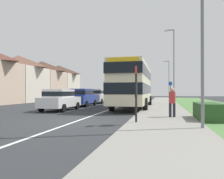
% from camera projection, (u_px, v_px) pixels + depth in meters
% --- Properties ---
extents(ground_plane, '(120.00, 120.00, 0.00)m').
position_uv_depth(ground_plane, '(78.00, 121.00, 11.05)').
color(ground_plane, '#2D3033').
extents(lane_marking_centre, '(0.14, 60.00, 0.01)m').
position_uv_depth(lane_marking_centre, '(113.00, 109.00, 18.85)').
color(lane_marking_centre, silver).
rests_on(lane_marking_centre, ground_plane).
extents(pavement_near_side, '(3.20, 68.00, 0.12)m').
position_uv_depth(pavement_near_side, '(163.00, 111.00, 15.97)').
color(pavement_near_side, gray).
rests_on(pavement_near_side, ground_plane).
extents(roadside_hedge, '(1.10, 2.42, 0.90)m').
position_uv_depth(roadside_hedge, '(208.00, 112.00, 10.78)').
color(roadside_hedge, '#2D5128').
rests_on(roadside_hedge, ground_plane).
extents(double_decker_bus, '(2.80, 10.60, 3.70)m').
position_uv_depth(double_decker_bus, '(133.00, 84.00, 19.17)').
color(double_decker_bus, beige).
rests_on(double_decker_bus, ground_plane).
extents(parked_car_white, '(1.91, 4.16, 1.62)m').
position_uv_depth(parked_car_white, '(60.00, 99.00, 16.79)').
color(parked_car_white, silver).
rests_on(parked_car_white, ground_plane).
extents(parked_car_blue, '(1.95, 4.33, 1.72)m').
position_uv_depth(parked_car_blue, '(82.00, 97.00, 21.80)').
color(parked_car_blue, navy).
rests_on(parked_car_blue, ground_plane).
extents(parked_car_silver, '(1.91, 4.43, 1.75)m').
position_uv_depth(parked_car_silver, '(98.00, 96.00, 27.25)').
color(parked_car_silver, '#B7B7BC').
rests_on(parked_car_silver, ground_plane).
extents(pedestrian_at_stop, '(0.34, 0.34, 1.67)m').
position_uv_depth(pedestrian_at_stop, '(172.00, 101.00, 11.66)').
color(pedestrian_at_stop, '#23232D').
rests_on(pedestrian_at_stop, ground_plane).
extents(bus_stop_sign, '(0.09, 0.52, 2.60)m').
position_uv_depth(bus_stop_sign, '(136.00, 90.00, 9.72)').
color(bus_stop_sign, black).
rests_on(bus_stop_sign, ground_plane).
extents(cycle_route_sign, '(0.44, 0.08, 2.52)m').
position_uv_depth(cycle_route_sign, '(170.00, 92.00, 23.65)').
color(cycle_route_sign, slate).
rests_on(cycle_route_sign, ground_plane).
extents(street_lamp_near, '(1.14, 0.20, 8.10)m').
position_uv_depth(street_lamp_near, '(200.00, 7.00, 8.23)').
color(street_lamp_near, slate).
rests_on(street_lamp_near, ground_plane).
extents(street_lamp_mid, '(1.14, 0.20, 8.30)m').
position_uv_depth(street_lamp_mid, '(173.00, 62.00, 24.39)').
color(street_lamp_mid, slate).
rests_on(street_lamp_mid, ground_plane).
extents(street_lamp_far, '(1.14, 0.20, 7.49)m').
position_uv_depth(street_lamp_far, '(168.00, 77.00, 43.73)').
color(street_lamp_far, slate).
rests_on(street_lamp_far, ground_plane).
extents(house_terrace_far_side, '(6.53, 24.59, 6.52)m').
position_uv_depth(house_terrace_far_side, '(31.00, 80.00, 33.99)').
color(house_terrace_far_side, '#C1A88E').
rests_on(house_terrace_far_side, ground_plane).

